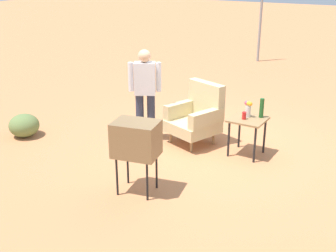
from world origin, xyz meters
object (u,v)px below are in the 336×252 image
object	(u,v)px
soda_can_red	(244,116)
flower_vase	(248,108)
tv_on_stand	(136,139)
armchair	(197,115)
bottle_wine_green	(262,108)
road_sign	(261,18)
side_table	(248,124)
person_standing	(145,90)

from	to	relation	value
soda_can_red	flower_vase	size ratio (longest dim) A/B	0.46
tv_on_stand	soda_can_red	size ratio (longest dim) A/B	8.44
soda_can_red	flower_vase	distance (m)	0.17
armchair	soda_can_red	bearing A→B (deg)	-6.86
armchair	soda_can_red	xyz separation A→B (m)	(0.91, -0.11, 0.20)
tv_on_stand	flower_vase	distance (m)	2.19
tv_on_stand	flower_vase	xyz separation A→B (m)	(0.78, 2.04, 0.00)
armchair	tv_on_stand	size ratio (longest dim) A/B	1.03
armchair	bottle_wine_green	xyz separation A→B (m)	(1.12, 0.12, 0.30)
road_sign	soda_can_red	world-z (taller)	road_sign
side_table	soda_can_red	size ratio (longest dim) A/B	5.20
tv_on_stand	road_sign	bearing A→B (deg)	100.25
armchair	road_sign	world-z (taller)	road_sign
road_sign	bottle_wine_green	bearing A→B (deg)	-69.44
road_sign	flower_vase	bearing A→B (deg)	-71.08
side_table	person_standing	size ratio (longest dim) A/B	0.39
soda_can_red	flower_vase	xyz separation A→B (m)	(0.01, 0.14, 0.09)
person_standing	soda_can_red	world-z (taller)	person_standing
bottle_wine_green	flower_vase	distance (m)	0.21
side_table	road_sign	bearing A→B (deg)	109.01
tv_on_stand	person_standing	bearing A→B (deg)	120.77
person_standing	soda_can_red	xyz separation A→B (m)	(1.73, 0.29, -0.24)
tv_on_stand	person_standing	world-z (taller)	person_standing
armchair	person_standing	xyz separation A→B (m)	(-0.82, -0.40, 0.44)
bottle_wine_green	flower_vase	size ratio (longest dim) A/B	1.21
side_table	flower_vase	bearing A→B (deg)	116.57
road_sign	flower_vase	world-z (taller)	road_sign
side_table	tv_on_stand	xyz separation A→B (m)	(-0.82, -1.96, 0.24)
soda_can_red	side_table	bearing A→B (deg)	53.65
tv_on_stand	road_sign	xyz separation A→B (m)	(-1.65, 9.13, 0.60)
side_table	tv_on_stand	size ratio (longest dim) A/B	0.62
person_standing	soda_can_red	bearing A→B (deg)	9.35
armchair	side_table	size ratio (longest dim) A/B	1.67
armchair	tv_on_stand	bearing A→B (deg)	-85.92
tv_on_stand	person_standing	xyz separation A→B (m)	(-0.96, 1.61, 0.16)
tv_on_stand	soda_can_red	xyz separation A→B (m)	(0.77, 1.90, -0.09)
person_standing	flower_vase	world-z (taller)	person_standing
armchair	bottle_wine_green	bearing A→B (deg)	6.14
person_standing	bottle_wine_green	world-z (taller)	person_standing
armchair	tv_on_stand	world-z (taller)	armchair
soda_can_red	road_sign	bearing A→B (deg)	108.52
side_table	road_sign	xyz separation A→B (m)	(-2.47, 7.17, 0.84)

